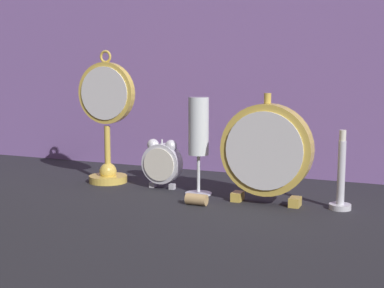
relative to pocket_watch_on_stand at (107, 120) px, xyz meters
The scene contains 8 objects.
ground_plane 0.28m from the pocket_watch_on_stand, 22.95° to the right, with size 4.00×4.00×0.00m, color #232328.
fabric_backdrop_drape 0.37m from the pocket_watch_on_stand, 46.51° to the left, with size 1.79×0.01×0.66m, color #8460A8.
pocket_watch_on_stand is the anchor object (origin of this frame).
alarm_clock_twin_bell 0.17m from the pocket_watch_on_stand, ahead, with size 0.09×0.03×0.11m.
mantel_clock_silver 0.40m from the pocket_watch_on_stand, ahead, with size 0.18×0.04×0.22m.
champagne_flute 0.24m from the pocket_watch_on_stand, ahead, with size 0.06×0.06×0.21m.
brass_candlestick 0.55m from the pocket_watch_on_stand, ahead, with size 0.04×0.04×0.15m.
wine_cork 0.33m from the pocket_watch_on_stand, 22.90° to the right, with size 0.02×0.02×0.04m, color tan.
Camera 1 is at (0.45, -0.96, 0.26)m, focal length 50.00 mm.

